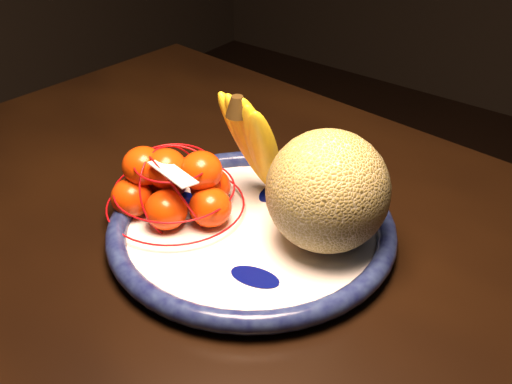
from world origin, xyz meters
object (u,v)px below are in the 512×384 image
Objects in this scene: cantaloupe at (328,191)px; fruit_bowl at (251,229)px; mandarin_bag at (175,187)px; dining_table at (297,318)px; banana_bunch at (258,142)px.

fruit_bowl is at bearing -157.56° from cantaloupe.
cantaloupe is 0.65× the size of mandarin_bag.
dining_table is 0.24m from mandarin_bag.
mandarin_bag reaches higher than dining_table.
fruit_bowl is 0.12m from mandarin_bag.
cantaloupe is 0.22m from mandarin_bag.
cantaloupe is 0.14m from banana_bunch.
banana_bunch is (-0.13, 0.03, 0.01)m from cantaloupe.
banana_bunch reaches higher than cantaloupe.
fruit_bowl reaches higher than dining_table.
dining_table is 4.01× the size of fruit_bowl.
mandarin_bag is at bearing -164.97° from fruit_bowl.
banana_bunch is 0.76× the size of mandarin_bag.
banana_bunch is (-0.13, 0.09, 0.19)m from dining_table.
fruit_bowl is 2.47× the size of cantaloupe.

